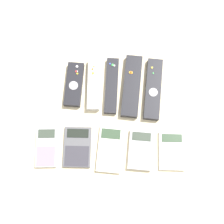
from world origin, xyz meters
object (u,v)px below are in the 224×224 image
(calculator_0, at_px, (46,147))
(remote_4, at_px, (153,89))
(calculator_2, at_px, (110,149))
(remote_2, at_px, (112,86))
(calculator_1, at_px, (77,147))
(remote_1, at_px, (94,84))
(calculator_4, at_px, (172,151))
(remote_0, at_px, (74,85))
(calculator_3, at_px, (140,150))
(remote_3, at_px, (132,86))

(calculator_0, bearing_deg, remote_4, 28.31)
(calculator_0, height_order, calculator_2, calculator_2)
(remote_2, distance_m, calculator_1, 0.24)
(remote_4, distance_m, calculator_2, 0.26)
(remote_1, xyz_separation_m, remote_4, (0.21, -0.01, -0.00))
(calculator_2, height_order, calculator_4, calculator_2)
(calculator_1, bearing_deg, remote_2, 63.11)
(remote_0, xyz_separation_m, calculator_1, (0.03, -0.21, -0.01))
(calculator_4, bearing_deg, calculator_3, 179.70)
(remote_4, xyz_separation_m, calculator_1, (-0.25, -0.21, -0.01))
(remote_4, bearing_deg, remote_2, -179.34)
(remote_3, bearing_deg, calculator_4, -54.04)
(calculator_3, bearing_deg, calculator_4, 3.28)
(calculator_1, xyz_separation_m, calculator_2, (0.11, -0.00, 0.00))
(remote_4, xyz_separation_m, calculator_0, (-0.35, -0.22, -0.01))
(remote_1, bearing_deg, calculator_0, -124.72)
(remote_0, xyz_separation_m, calculator_2, (0.13, -0.22, -0.00))
(remote_1, relative_size, calculator_1, 1.36)
(remote_2, bearing_deg, remote_0, -178.94)
(remote_2, bearing_deg, remote_4, -2.38)
(calculator_2, bearing_deg, calculator_3, 3.90)
(remote_2, distance_m, calculator_4, 0.30)
(calculator_0, bearing_deg, remote_0, 67.49)
(remote_2, distance_m, calculator_3, 0.24)
(remote_0, relative_size, calculator_0, 1.15)
(calculator_1, xyz_separation_m, calculator_4, (0.31, 0.00, 0.00))
(calculator_1, relative_size, calculator_2, 0.89)
(calculator_2, xyz_separation_m, calculator_4, (0.21, 0.00, -0.00))
(calculator_4, bearing_deg, calculator_0, 179.61)
(remote_0, distance_m, remote_2, 0.13)
(calculator_0, bearing_deg, remote_2, 43.77)
(calculator_0, distance_m, calculator_3, 0.31)
(remote_0, distance_m, remote_1, 0.07)
(remote_2, relative_size, calculator_3, 1.51)
(remote_4, height_order, calculator_1, remote_4)
(remote_2, relative_size, remote_4, 0.91)
(remote_2, bearing_deg, calculator_3, -64.16)
(remote_1, bearing_deg, calculator_2, -75.61)
(remote_0, relative_size, remote_3, 0.71)
(remote_3, bearing_deg, calculator_0, -137.73)
(calculator_1, bearing_deg, calculator_4, -1.23)
(calculator_0, relative_size, calculator_3, 1.03)
(remote_1, distance_m, calculator_4, 0.35)
(remote_0, bearing_deg, calculator_4, -30.66)
(calculator_1, relative_size, calculator_3, 1.03)
(calculator_4, bearing_deg, remote_1, 139.82)
(remote_1, distance_m, calculator_3, 0.28)
(remote_2, distance_m, remote_3, 0.07)
(remote_0, bearing_deg, calculator_3, -40.93)
(calculator_2, bearing_deg, remote_2, 93.67)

